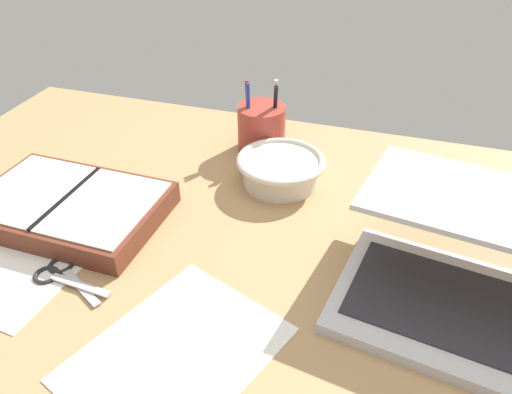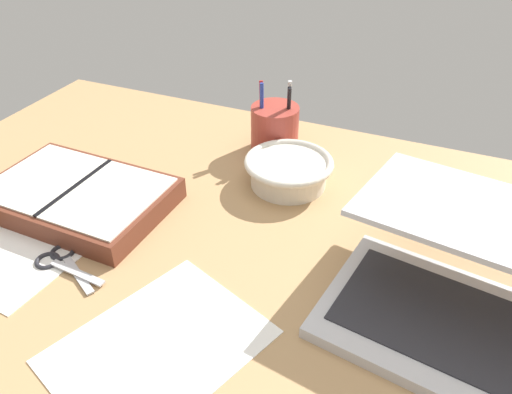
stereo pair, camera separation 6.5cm
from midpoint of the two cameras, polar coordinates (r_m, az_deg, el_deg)
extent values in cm
cube|color=tan|center=(79.80, -5.25, -7.75)|extent=(140.00, 100.00, 2.00)
cube|color=#B7B7BC|center=(74.07, 19.69, -12.43)|extent=(36.07, 27.38, 1.80)
cube|color=#232328|center=(73.36, 19.84, -11.89)|extent=(31.18, 20.54, 0.24)
cube|color=#B7B7BC|center=(74.31, 22.83, -0.67)|extent=(36.06, 27.34, 3.22)
cube|color=silver|center=(73.94, 22.78, -0.89)|extent=(33.10, 24.66, 2.50)
cylinder|color=silver|center=(94.87, 0.89, 2.85)|extent=(14.30, 14.30, 4.83)
torus|color=silver|center=(93.60, 0.90, 4.10)|extent=(16.82, 16.82, 1.35)
cylinder|color=#9E382D|center=(105.08, -1.16, 7.83)|extent=(9.95, 9.95, 9.73)
cylinder|color=black|center=(103.80, 0.35, 9.41)|extent=(2.10, 4.26, 13.78)
cylinder|color=#233899|center=(103.20, -2.68, 9.17)|extent=(1.43, 1.82, 13.91)
cylinder|color=#B21E1E|center=(103.22, -2.69, 9.24)|extent=(2.42, 3.62, 13.95)
cylinder|color=#B7B7BC|center=(103.66, 0.35, 9.68)|extent=(1.83, 3.27, 14.96)
cube|color=brown|center=(93.21, -22.43, -1.16)|extent=(32.37, 22.08, 3.97)
cube|color=silver|center=(96.90, -26.21, 0.77)|extent=(15.20, 19.63, 0.30)
cube|color=silver|center=(87.59, -18.86, -1.02)|extent=(15.20, 19.63, 0.30)
cube|color=black|center=(91.97, -22.75, -0.01)|extent=(1.30, 19.27, 0.30)
cube|color=#B7B7BC|center=(79.41, -21.73, -9.44)|extent=(10.12, 2.06, 0.30)
cube|color=#B7B7BC|center=(79.61, -21.68, -9.59)|extent=(9.38, 5.92, 0.30)
torus|color=#232328|center=(83.46, -24.94, -8.18)|extent=(3.90, 3.90, 0.70)
torus|color=#232328|center=(84.28, -23.51, -7.25)|extent=(3.90, 3.90, 0.70)
cube|color=white|center=(68.05, -11.93, -17.21)|extent=(28.17, 31.58, 0.16)
cube|color=white|center=(87.15, -27.47, -7.16)|extent=(20.45, 22.71, 0.16)
camera|label=1|loc=(0.03, -92.32, -1.64)|focal=35.00mm
camera|label=2|loc=(0.03, 87.68, 1.64)|focal=35.00mm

